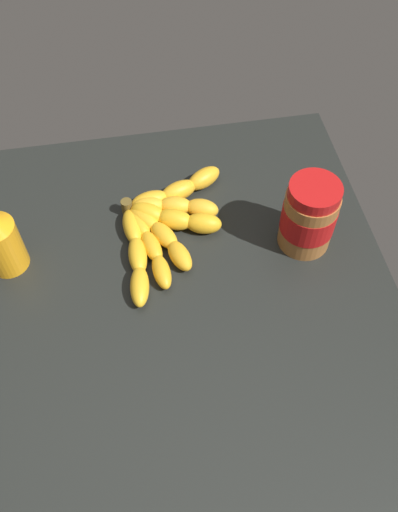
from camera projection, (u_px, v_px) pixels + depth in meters
ground_plane at (173, 297)px, 91.75cm from camera, size 73.35×76.79×4.17cm
banana_bunch at (164, 223)px, 96.16cm from camera, size 20.29×28.92×3.72cm
peanut_butter_jar at (309, 216)px, 90.61cm from camera, size 9.14×9.14×13.72cm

